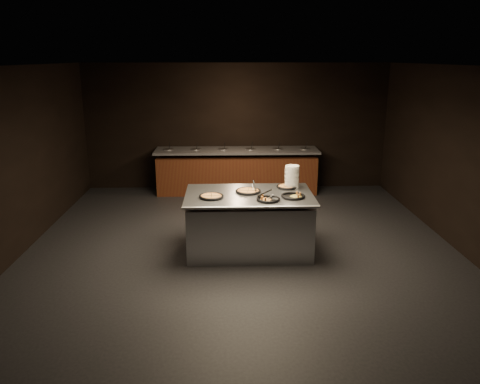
{
  "coord_description": "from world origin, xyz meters",
  "views": [
    {
      "loc": [
        -0.23,
        -6.88,
        3.02
      ],
      "look_at": [
        -0.02,
        0.3,
        0.94
      ],
      "focal_mm": 35.0,
      "sensor_mm": 36.0,
      "label": 1
    }
  ],
  "objects": [
    {
      "name": "pan_veggie_whole",
      "position": [
        -0.47,
        -0.05,
        0.98
      ],
      "size": [
        0.38,
        0.38,
        0.04
      ],
      "rotation": [
        0.0,
        0.0,
        0.01
      ],
      "color": "black",
      "rests_on": "serving_counter"
    },
    {
      "name": "serving_counter",
      "position": [
        0.11,
        0.13,
        0.46
      ],
      "size": [
        2.0,
        1.28,
        0.96
      ],
      "rotation": [
        0.0,
        0.0,
        0.01
      ],
      "color": "silver",
      "rests_on": "ground"
    },
    {
      "name": "pan_cheese_slices_b",
      "position": [
        0.39,
        -0.21,
        0.98
      ],
      "size": [
        0.36,
        0.36,
        0.04
      ],
      "rotation": [
        0.0,
        0.0,
        2.46
      ],
      "color": "black",
      "rests_on": "serving_counter"
    },
    {
      "name": "pan_veggie_slices",
      "position": [
        0.78,
        -0.06,
        0.98
      ],
      "size": [
        0.37,
        0.37,
        0.04
      ],
      "rotation": [
        0.0,
        0.0,
        -0.91
      ],
      "color": "black",
      "rests_on": "serving_counter"
    },
    {
      "name": "pan_cheese_slices_a",
      "position": [
        0.75,
        0.48,
        0.98
      ],
      "size": [
        0.34,
        0.34,
        0.04
      ],
      "rotation": [
        0.0,
        0.0,
        0.83
      ],
      "color": "black",
      "rests_on": "serving_counter"
    },
    {
      "name": "server_right",
      "position": [
        0.38,
        -0.19,
        1.04
      ],
      "size": [
        0.35,
        0.11,
        0.17
      ],
      "rotation": [
        0.0,
        0.0,
        -0.12
      ],
      "color": "silver",
      "rests_on": "serving_counter"
    },
    {
      "name": "room",
      "position": [
        0.0,
        0.0,
        1.45
      ],
      "size": [
        7.02,
        8.02,
        2.92
      ],
      "color": "black",
      "rests_on": "ground"
    },
    {
      "name": "plate_stack",
      "position": [
        0.83,
        0.48,
        1.14
      ],
      "size": [
        0.23,
        0.23,
        0.37
      ],
      "primitive_type": "cylinder",
      "color": "silver",
      "rests_on": "serving_counter"
    },
    {
      "name": "server_left",
      "position": [
        0.19,
        0.28,
        1.04
      ],
      "size": [
        0.14,
        0.34,
        0.17
      ],
      "rotation": [
        0.0,
        0.0,
        1.83
      ],
      "color": "silver",
      "rests_on": "serving_counter"
    },
    {
      "name": "salad_bar",
      "position": [
        0.0,
        3.56,
        0.44
      ],
      "size": [
        3.7,
        0.83,
        1.18
      ],
      "color": "#5B3215",
      "rests_on": "ground"
    },
    {
      "name": "pan_cheese_whole",
      "position": [
        0.1,
        0.23,
        0.98
      ],
      "size": [
        0.4,
        0.4,
        0.04
      ],
      "rotation": [
        0.0,
        0.0,
        -0.14
      ],
      "color": "black",
      "rests_on": "serving_counter"
    }
  ]
}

